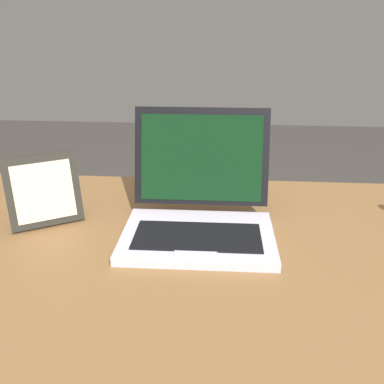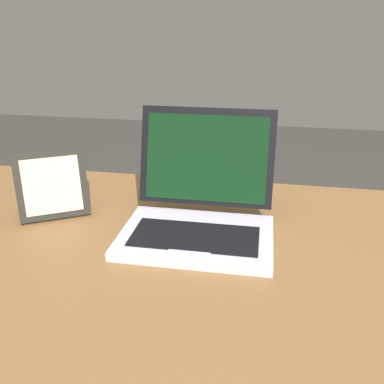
% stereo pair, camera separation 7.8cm
% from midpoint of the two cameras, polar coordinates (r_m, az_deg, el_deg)
% --- Properties ---
extents(desk, '(1.56, 0.74, 0.71)m').
position_cam_midpoint_polar(desk, '(0.88, 5.83, -13.71)').
color(desk, brown).
rests_on(desk, ground).
extents(laptop_front, '(0.30, 0.27, 0.24)m').
position_cam_midpoint_polar(laptop_front, '(0.85, 3.66, -2.59)').
color(laptop_front, '#B5B0BC').
rests_on(laptop_front, desk).
extents(photo_frame, '(0.15, 0.11, 0.15)m').
position_cam_midpoint_polar(photo_frame, '(0.94, -16.32, 0.87)').
color(photo_frame, black).
rests_on(photo_frame, desk).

